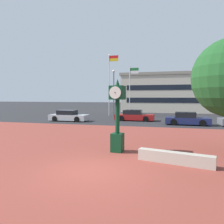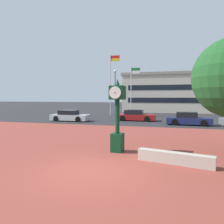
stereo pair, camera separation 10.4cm
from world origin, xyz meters
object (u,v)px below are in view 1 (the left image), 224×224
(street_clock, at_px, (117,116))
(car_street_mid, at_px, (134,116))
(street_lamp_post, at_px, (114,88))
(car_street_far, at_px, (69,116))
(flagpole_primary, at_px, (110,80))
(car_street_distant, at_px, (187,119))
(civic_building, at_px, (183,93))
(flagpole_secondary, at_px, (131,87))

(street_clock, relative_size, car_street_mid, 0.82)
(car_street_mid, relative_size, street_lamp_post, 0.70)
(street_clock, bearing_deg, car_street_far, 130.64)
(car_street_far, distance_m, flagpole_primary, 9.98)
(street_clock, bearing_deg, flagpole_primary, 111.77)
(car_street_far, bearing_deg, street_clock, 35.71)
(car_street_distant, relative_size, civic_building, 0.19)
(car_street_far, relative_size, flagpole_primary, 0.49)
(car_street_mid, relative_size, civic_building, 0.20)
(civic_building, bearing_deg, flagpole_secondary, -118.53)
(car_street_far, height_order, street_lamp_post, street_lamp_post)
(street_clock, height_order, street_lamp_post, street_lamp_post)
(flagpole_primary, distance_m, civic_building, 18.88)
(flagpole_primary, height_order, street_lamp_post, flagpole_primary)
(civic_building, height_order, street_lamp_post, civic_building)
(car_street_mid, bearing_deg, street_lamp_post, -138.99)
(car_street_far, bearing_deg, civic_building, 149.69)
(flagpole_secondary, distance_m, civic_building, 17.12)
(car_street_far, distance_m, civic_building, 27.46)
(car_street_far, distance_m, street_lamp_post, 8.34)
(car_street_mid, height_order, flagpole_primary, flagpole_primary)
(street_clock, bearing_deg, civic_building, 87.36)
(civic_building, distance_m, street_lamp_post, 19.71)
(car_street_mid, relative_size, flagpole_primary, 0.50)
(car_street_mid, relative_size, flagpole_secondary, 0.63)
(street_clock, height_order, car_street_distant, street_clock)
(flagpole_primary, relative_size, flagpole_secondary, 1.26)
(street_clock, bearing_deg, car_street_distant, 76.30)
(flagpole_secondary, xyz_separation_m, street_lamp_post, (-2.08, -1.80, -0.19))
(street_lamp_post, bearing_deg, car_street_mid, -49.73)
(car_street_distant, height_order, flagpole_primary, flagpole_primary)
(street_clock, height_order, car_street_far, street_clock)
(flagpole_secondary, relative_size, civic_building, 0.32)
(car_street_far, relative_size, street_lamp_post, 0.68)
(flagpole_primary, bearing_deg, car_street_far, -108.39)
(car_street_distant, distance_m, civic_building, 23.76)
(car_street_mid, bearing_deg, flagpole_secondary, -165.39)
(car_street_distant, distance_m, flagpole_secondary, 11.79)
(street_clock, xyz_separation_m, street_lamp_post, (-4.99, 19.16, 2.15))
(flagpole_secondary, xyz_separation_m, civic_building, (8.17, 15.03, -0.61))
(street_clock, relative_size, car_street_distant, 0.86)
(car_street_mid, bearing_deg, car_street_far, -71.66)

